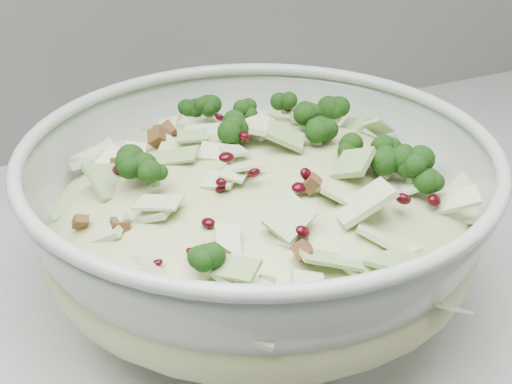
# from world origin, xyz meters

# --- Properties ---
(mixing_bowl) EXTENTS (0.51, 0.51, 0.16)m
(mixing_bowl) POSITION_xyz_m (0.51, 1.60, 0.98)
(mixing_bowl) COLOR #A1B1A3
(mixing_bowl) RESTS_ON counter
(salad) EXTENTS (0.49, 0.49, 0.16)m
(salad) POSITION_xyz_m (0.51, 1.60, 1.01)
(salad) COLOR tan
(salad) RESTS_ON mixing_bowl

